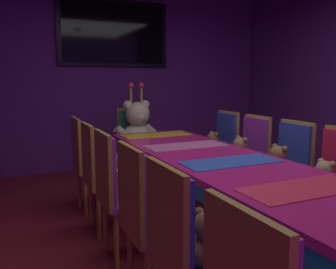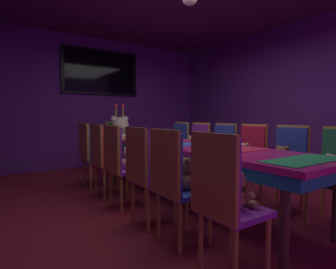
{
  "view_description": "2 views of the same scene",
  "coord_description": "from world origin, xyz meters",
  "px_view_note": "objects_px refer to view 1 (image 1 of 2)",
  "views": [
    {
      "loc": [
        -1.52,
        -2.18,
        1.36
      ],
      "look_at": [
        -0.21,
        0.68,
        0.87
      ],
      "focal_mm": 37.7,
      "sensor_mm": 36.0,
      "label": 1
    },
    {
      "loc": [
        -2.08,
        -2.61,
        1.09
      ],
      "look_at": [
        0.22,
        0.81,
        0.81
      ],
      "focal_mm": 28.53,
      "sensor_mm": 36.0,
      "label": 2
    }
  ],
  "objects_px": {
    "chair_left_3": "(114,183)",
    "teddy_left_5": "(99,157)",
    "chair_right_3": "(289,163)",
    "teddy_right_4": "(239,154)",
    "teddy_left_1": "(208,242)",
    "throne_chair": "(134,137)",
    "teddy_right_3": "(277,165)",
    "teddy_left_4": "(113,168)",
    "wall_tv": "(114,33)",
    "teddy_left_3": "(132,184)",
    "chair_left_1": "(181,245)",
    "chair_right_5": "(222,143)",
    "chair_left_4": "(97,167)",
    "chair_left_5": "(85,155)",
    "banquet_table": "(230,173)",
    "king_teddy_bear": "(138,128)",
    "chair_left_2": "(143,209)",
    "chair_right_4": "(251,152)",
    "teddy_right_5": "(212,145)",
    "teddy_right_2": "(323,181)",
    "teddy_left_2": "(165,208)"
  },
  "relations": [
    {
      "from": "teddy_left_1",
      "to": "wall_tv",
      "type": "distance_m",
      "value": 4.23
    },
    {
      "from": "teddy_left_1",
      "to": "throne_chair",
      "type": "height_order",
      "value": "throne_chair"
    },
    {
      "from": "teddy_left_3",
      "to": "teddy_right_3",
      "type": "distance_m",
      "value": 1.37
    },
    {
      "from": "chair_right_4",
      "to": "teddy_right_5",
      "type": "xyz_separation_m",
      "value": [
        -0.13,
        0.57,
        -0.01
      ]
    },
    {
      "from": "teddy_left_3",
      "to": "chair_right_4",
      "type": "distance_m",
      "value": 1.58
    },
    {
      "from": "chair_right_3",
      "to": "teddy_right_4",
      "type": "relative_size",
      "value": 2.96
    },
    {
      "from": "teddy_right_3",
      "to": "teddy_left_4",
      "type": "bearing_deg",
      "value": -22.66
    },
    {
      "from": "chair_left_2",
      "to": "teddy_right_3",
      "type": "bearing_deg",
      "value": 20.04
    },
    {
      "from": "chair_right_4",
      "to": "throne_chair",
      "type": "relative_size",
      "value": 1.0
    },
    {
      "from": "banquet_table",
      "to": "teddy_right_3",
      "type": "xyz_separation_m",
      "value": [
        0.68,
        0.25,
        -0.06
      ]
    },
    {
      "from": "teddy_left_5",
      "to": "king_teddy_bear",
      "type": "height_order",
      "value": "king_teddy_bear"
    },
    {
      "from": "king_teddy_bear",
      "to": "wall_tv",
      "type": "relative_size",
      "value": 0.52
    },
    {
      "from": "teddy_left_1",
      "to": "teddy_left_4",
      "type": "height_order",
      "value": "teddy_left_1"
    },
    {
      "from": "banquet_table",
      "to": "chair_left_5",
      "type": "distance_m",
      "value": 1.61
    },
    {
      "from": "teddy_left_4",
      "to": "chair_left_5",
      "type": "distance_m",
      "value": 0.57
    },
    {
      "from": "teddy_left_4",
      "to": "wall_tv",
      "type": "xyz_separation_m",
      "value": [
        0.69,
        2.28,
        1.48
      ]
    },
    {
      "from": "teddy_left_4",
      "to": "teddy_right_3",
      "type": "xyz_separation_m",
      "value": [
        1.37,
        -0.57,
        0.02
      ]
    },
    {
      "from": "chair_right_4",
      "to": "teddy_right_4",
      "type": "distance_m",
      "value": 0.15
    },
    {
      "from": "chair_left_1",
      "to": "chair_right_5",
      "type": "relative_size",
      "value": 1.0
    },
    {
      "from": "banquet_table",
      "to": "throne_chair",
      "type": "relative_size",
      "value": 3.51
    },
    {
      "from": "banquet_table",
      "to": "chair_left_2",
      "type": "xyz_separation_m",
      "value": [
        -0.82,
        -0.3,
        -0.06
      ]
    },
    {
      "from": "chair_right_4",
      "to": "teddy_right_4",
      "type": "height_order",
      "value": "chair_right_4"
    },
    {
      "from": "teddy_left_4",
      "to": "king_teddy_bear",
      "type": "relative_size",
      "value": 0.32
    },
    {
      "from": "chair_left_3",
      "to": "teddy_left_1",
      "type": "bearing_deg",
      "value": -82.21
    },
    {
      "from": "chair_left_5",
      "to": "teddy_right_4",
      "type": "bearing_deg",
      "value": -20.72
    },
    {
      "from": "teddy_left_2",
      "to": "chair_left_3",
      "type": "relative_size",
      "value": 0.31
    },
    {
      "from": "teddy_right_2",
      "to": "teddy_right_3",
      "type": "distance_m",
      "value": 0.52
    },
    {
      "from": "teddy_left_2",
      "to": "throne_chair",
      "type": "relative_size",
      "value": 0.31
    },
    {
      "from": "chair_left_1",
      "to": "chair_left_4",
      "type": "bearing_deg",
      "value": 90.45
    },
    {
      "from": "teddy_left_3",
      "to": "king_teddy_bear",
      "type": "bearing_deg",
      "value": 69.07
    },
    {
      "from": "teddy_left_3",
      "to": "chair_left_4",
      "type": "bearing_deg",
      "value": 105.76
    },
    {
      "from": "chair_left_2",
      "to": "king_teddy_bear",
      "type": "distance_m",
      "value": 2.54
    },
    {
      "from": "teddy_left_1",
      "to": "teddy_left_3",
      "type": "distance_m",
      "value": 1.11
    },
    {
      "from": "chair_right_4",
      "to": "chair_right_5",
      "type": "relative_size",
      "value": 1.0
    },
    {
      "from": "teddy_right_4",
      "to": "wall_tv",
      "type": "bearing_deg",
      "value": -73.81
    },
    {
      "from": "chair_left_5",
      "to": "chair_right_5",
      "type": "height_order",
      "value": "same"
    },
    {
      "from": "wall_tv",
      "to": "teddy_left_4",
      "type": "bearing_deg",
      "value": -106.87
    },
    {
      "from": "chair_left_2",
      "to": "throne_chair",
      "type": "relative_size",
      "value": 1.0
    },
    {
      "from": "teddy_right_5",
      "to": "throne_chair",
      "type": "xyz_separation_m",
      "value": [
        -0.69,
        0.89,
        0.01
      ]
    },
    {
      "from": "teddy_left_3",
      "to": "wall_tv",
      "type": "relative_size",
      "value": 0.16
    },
    {
      "from": "teddy_left_3",
      "to": "king_teddy_bear",
      "type": "distance_m",
      "value": 1.93
    },
    {
      "from": "teddy_right_4",
      "to": "teddy_left_5",
      "type": "bearing_deg",
      "value": -22.68
    },
    {
      "from": "chair_left_3",
      "to": "teddy_left_5",
      "type": "height_order",
      "value": "chair_left_3"
    },
    {
      "from": "teddy_left_4",
      "to": "chair_left_5",
      "type": "height_order",
      "value": "chair_left_5"
    },
    {
      "from": "chair_left_4",
      "to": "chair_right_4",
      "type": "height_order",
      "value": "same"
    },
    {
      "from": "chair_left_1",
      "to": "chair_left_5",
      "type": "height_order",
      "value": "same"
    },
    {
      "from": "teddy_right_3",
      "to": "throne_chair",
      "type": "height_order",
      "value": "throne_chair"
    },
    {
      "from": "teddy_left_4",
      "to": "chair_right_4",
      "type": "relative_size",
      "value": 0.28
    },
    {
      "from": "wall_tv",
      "to": "teddy_right_3",
      "type": "bearing_deg",
      "value": -76.65
    },
    {
      "from": "chair_left_3",
      "to": "teddy_right_5",
      "type": "relative_size",
      "value": 3.23
    }
  ]
}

